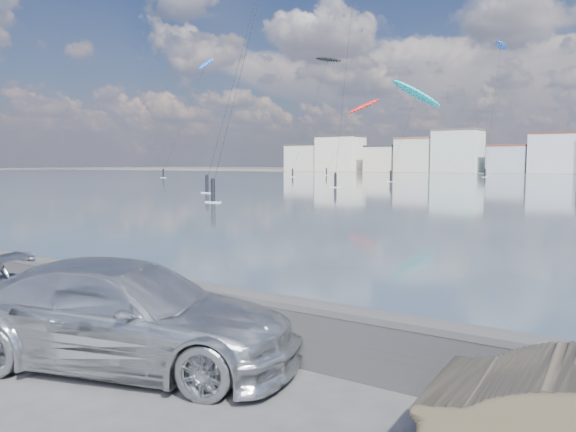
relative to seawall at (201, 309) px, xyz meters
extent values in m
plane|color=#333335|center=(0.00, -2.70, -0.58)|extent=(700.00, 700.00, 0.00)
cube|color=#28282B|center=(0.00, 0.00, -0.13)|extent=(400.00, 0.35, 0.90)
cylinder|color=#28282B|center=(0.00, 0.00, 0.32)|extent=(400.00, 0.36, 0.36)
cube|color=beige|center=(-112.00, 183.30, 4.42)|extent=(14.00, 11.00, 10.00)
cube|color=#383330|center=(-112.00, 183.30, 9.72)|extent=(14.28, 11.22, 0.60)
cube|color=beige|center=(-96.50, 183.30, 5.92)|extent=(16.00, 12.00, 13.00)
cube|color=#383330|center=(-96.50, 183.30, 12.72)|extent=(16.32, 12.24, 0.60)
cube|color=beige|center=(-79.00, 183.30, 3.92)|extent=(11.00, 10.00, 9.00)
cube|color=#2D2D33|center=(-79.00, 183.30, 8.72)|extent=(11.22, 10.20, 0.60)
cube|color=beige|center=(-66.00, 183.30, 5.17)|extent=(13.00, 11.00, 11.50)
cube|color=brown|center=(-66.00, 183.30, 11.22)|extent=(13.26, 11.22, 0.60)
cube|color=#B7C6BC|center=(-51.50, 183.30, 6.42)|extent=(15.00, 12.00, 14.00)
cube|color=#4C423D|center=(-51.50, 183.30, 13.72)|extent=(15.30, 12.24, 0.60)
cube|color=#9EA8B7|center=(-35.00, 183.30, 3.67)|extent=(12.00, 10.00, 8.50)
cube|color=brown|center=(-35.00, 183.30, 8.22)|extent=(12.24, 10.20, 0.60)
cube|color=#B2B7C6|center=(-21.50, 183.30, 5.42)|extent=(14.00, 11.00, 12.00)
cube|color=#562D23|center=(-21.50, 183.30, 11.72)|extent=(14.28, 11.22, 0.60)
imported|color=#BABEC3|center=(-0.17, -1.54, 0.23)|extent=(6.02, 3.93, 1.62)
ellipsoid|color=blue|center=(-27.93, 138.35, 31.27)|extent=(2.98, 8.31, 1.86)
cube|color=white|center=(-26.86, 123.44, -0.53)|extent=(1.40, 0.42, 0.08)
cylinder|color=black|center=(-26.86, 123.44, 0.37)|extent=(0.36, 0.36, 1.70)
sphere|color=black|center=(-26.86, 123.44, 1.27)|extent=(0.28, 0.28, 0.28)
cylinder|color=black|center=(-27.40, 130.90, 15.99)|extent=(1.10, 14.94, 30.56)
ellipsoid|color=black|center=(-60.97, 111.23, 27.12)|extent=(9.73, 6.00, 2.95)
cube|color=white|center=(-63.73, 100.07, -0.53)|extent=(1.40, 0.42, 0.08)
cylinder|color=black|center=(-63.73, 100.07, 0.37)|extent=(0.36, 0.36, 1.70)
sphere|color=black|center=(-63.73, 100.07, 1.27)|extent=(0.28, 0.28, 0.28)
cylinder|color=black|center=(-62.35, 105.65, 13.92)|extent=(2.80, 11.19, 26.41)
ellipsoid|color=red|center=(-62.00, 132.81, 18.05)|extent=(8.40, 10.04, 5.31)
cube|color=white|center=(-64.72, 117.28, -0.53)|extent=(1.40, 0.42, 0.08)
cylinder|color=black|center=(-64.72, 117.28, 0.37)|extent=(0.36, 0.36, 1.70)
sphere|color=black|center=(-64.72, 117.28, 1.27)|extent=(0.28, 0.28, 0.28)
cylinder|color=black|center=(-63.36, 125.05, 9.38)|extent=(2.76, 15.55, 17.35)
cube|color=white|center=(-23.39, 26.90, -0.53)|extent=(1.40, 0.42, 0.08)
cylinder|color=black|center=(-23.39, 26.90, 0.37)|extent=(0.36, 0.36, 1.70)
sphere|color=black|center=(-23.39, 26.90, 1.27)|extent=(0.28, 0.28, 0.28)
cube|color=white|center=(-33.52, 37.46, -0.53)|extent=(1.40, 0.42, 0.08)
cylinder|color=black|center=(-33.52, 37.46, 0.37)|extent=(0.36, 0.36, 1.70)
sphere|color=black|center=(-33.52, 37.46, 1.27)|extent=(0.28, 0.28, 0.28)
cylinder|color=black|center=(-31.59, 41.46, 15.29)|extent=(3.89, 8.04, 29.15)
ellipsoid|color=blue|center=(-81.93, 91.55, 25.31)|extent=(4.58, 7.81, 4.84)
cube|color=white|center=(-82.81, 78.35, -0.53)|extent=(1.40, 0.42, 0.08)
cylinder|color=black|center=(-82.81, 78.35, 0.37)|extent=(0.36, 0.36, 1.70)
sphere|color=black|center=(-82.81, 78.35, 1.27)|extent=(0.28, 0.28, 0.28)
cylinder|color=black|center=(-82.37, 84.95, 13.01)|extent=(0.91, 13.23, 24.60)
cube|color=white|center=(-28.75, 56.93, -0.53)|extent=(1.40, 0.42, 0.08)
cylinder|color=black|center=(-28.75, 56.93, 0.37)|extent=(0.36, 0.36, 1.70)
sphere|color=black|center=(-28.75, 56.93, 1.27)|extent=(0.28, 0.28, 0.28)
cylinder|color=black|center=(-28.86, 60.18, 17.25)|extent=(0.25, 6.54, 33.07)
ellipsoid|color=#19BFBF|center=(-30.99, 90.81, 15.04)|extent=(9.12, 8.23, 5.91)
cube|color=white|center=(-31.85, 81.92, -0.53)|extent=(1.40, 0.42, 0.08)
cylinder|color=black|center=(-31.85, 81.92, 0.37)|extent=(0.36, 0.36, 1.70)
sphere|color=black|center=(-31.85, 81.92, 1.27)|extent=(0.28, 0.28, 0.28)
cylinder|color=black|center=(-31.42, 86.37, 7.88)|extent=(0.89, 8.92, 14.34)
camera|label=1|loc=(6.73, -7.27, 2.59)|focal=35.00mm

